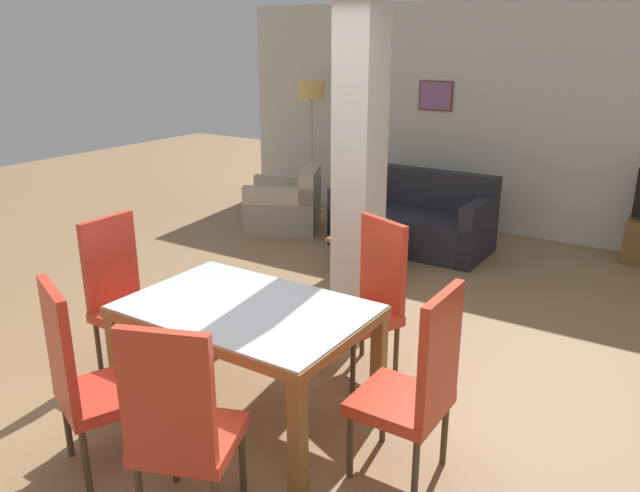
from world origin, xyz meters
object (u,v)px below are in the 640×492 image
(dining_chair_head_right, at_px, (417,383))
(floor_lamp, at_px, (311,102))
(armchair, at_px, (286,207))
(coffee_table, at_px, (367,255))
(dining_chair_head_left, at_px, (124,292))
(dining_chair_far_right, at_px, (369,295))
(bottle, at_px, (383,225))
(dining_table, at_px, (247,329))
(sofa, at_px, (413,222))
(dining_chair_near_left, at_px, (86,376))
(dining_chair_near_right, at_px, (180,424))

(dining_chair_head_right, distance_m, floor_lamp, 5.66)
(armchair, bearing_deg, dining_chair_head_right, -162.42)
(coffee_table, xyz_separation_m, floor_lamp, (-1.85, 1.76, 1.27))
(dining_chair_head_left, bearing_deg, coffee_table, 168.03)
(dining_chair_far_right, relative_size, floor_lamp, 0.63)
(dining_chair_head_right, xyz_separation_m, armchair, (-3.32, 3.42, -0.30))
(dining_chair_far_right, relative_size, bottle, 4.26)
(dining_table, xyz_separation_m, armchair, (-2.19, 3.42, -0.31))
(floor_lamp, bearing_deg, sofa, -20.63)
(dining_table, relative_size, coffee_table, 2.24)
(dining_chair_near_left, height_order, sofa, dining_chair_near_left)
(dining_chair_near_left, xyz_separation_m, bottle, (-0.12, 3.61, -0.08))
(dining_chair_near_right, bearing_deg, sofa, 80.02)
(dining_chair_far_right, bearing_deg, dining_chair_near_left, 89.92)
(dining_chair_head_left, xyz_separation_m, dining_chair_far_right, (1.48, 0.89, 0.00))
(dining_chair_head_right, xyz_separation_m, dining_chair_far_right, (-0.77, 0.89, 0.00))
(coffee_table, xyz_separation_m, bottle, (0.09, 0.16, 0.29))
(bottle, height_order, floor_lamp, floor_lamp)
(sofa, xyz_separation_m, coffee_table, (-0.01, -1.06, -0.09))
(dining_chair_near_left, bearing_deg, coffee_table, 115.85)
(dining_chair_head_left, distance_m, coffee_table, 2.65)
(dining_table, relative_size, dining_chair_near_right, 1.33)
(dining_chair_head_left, xyz_separation_m, armchair, (-1.08, 3.42, -0.30))
(armchair, bearing_deg, dining_chair_far_right, -161.32)
(coffee_table, bearing_deg, dining_chair_far_right, -60.87)
(dining_table, distance_m, coffee_table, 2.65)
(coffee_table, bearing_deg, dining_chair_near_left, -86.62)
(bottle, bearing_deg, dining_table, -79.97)
(dining_chair_far_right, xyz_separation_m, floor_lamp, (-2.78, 3.43, 0.90))
(dining_chair_near_right, xyz_separation_m, sofa, (-0.93, 4.55, -0.28))
(sofa, bearing_deg, dining_chair_head_left, 81.37)
(armchair, xyz_separation_m, floor_lamp, (-0.23, 0.90, 1.20))
(dining_table, distance_m, sofa, 3.68)
(dining_chair_far_right, distance_m, sofa, 2.90)
(dining_chair_near_left, xyz_separation_m, sofa, (-0.20, 4.51, -0.28))
(dining_chair_head_right, bearing_deg, dining_chair_far_right, 40.79)
(dining_chair_head_left, relative_size, dining_chair_near_left, 1.00)
(dining_chair_near_right, xyz_separation_m, armchair, (-2.55, 4.35, -0.30))
(dining_chair_head_left, bearing_deg, floor_lamp, -163.22)
(dining_chair_far_right, height_order, sofa, dining_chair_far_right)
(dining_chair_head_right, relative_size, coffee_table, 1.69)
(floor_lamp, bearing_deg, coffee_table, -43.61)
(dining_table, xyz_separation_m, dining_chair_near_left, (-0.37, -0.88, -0.01))
(coffee_table, bearing_deg, armchair, 152.10)
(sofa, bearing_deg, coffee_table, 89.63)
(dining_table, bearing_deg, dining_chair_head_left, 180.00)
(dining_chair_head_left, height_order, dining_chair_far_right, same)
(sofa, height_order, bottle, sofa)
(dining_chair_near_left, xyz_separation_m, floor_lamp, (-2.05, 5.21, 0.90))
(armchair, bearing_deg, dining_chair_head_left, 170.91)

